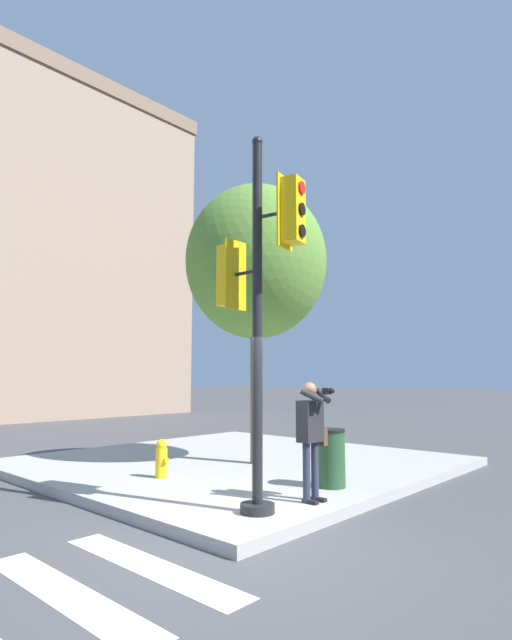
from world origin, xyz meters
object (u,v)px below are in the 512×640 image
object	(u,v)px
trash_bin	(331,458)
fire_hydrant	(161,459)
street_tree	(256,262)
traffic_signal_pole	(259,290)
person_photographer	(312,430)

from	to	relation	value
trash_bin	fire_hydrant	bearing A→B (deg)	117.82
trash_bin	street_tree	bearing A→B (deg)	70.93
traffic_signal_pole	person_photographer	bearing A→B (deg)	-10.96
person_photographer	street_tree	bearing A→B (deg)	56.57
person_photographer	trash_bin	world-z (taller)	person_photographer
traffic_signal_pole	fire_hydrant	distance (m)	3.92
traffic_signal_pole	street_tree	size ratio (longest dim) A/B	0.88
traffic_signal_pole	person_photographer	size ratio (longest dim) A/B	3.06
street_tree	fire_hydrant	xyz separation A→B (m)	(-2.26, 0.24, -3.95)
traffic_signal_pole	fire_hydrant	bearing A→B (deg)	79.43
person_photographer	trash_bin	bearing A→B (deg)	18.85
traffic_signal_pole	fire_hydrant	world-z (taller)	traffic_signal_pole
person_photographer	fire_hydrant	size ratio (longest dim) A/B	2.53
person_photographer	fire_hydrant	xyz separation A→B (m)	(-0.42, 3.02, -0.69)
traffic_signal_pole	fire_hydrant	xyz separation A→B (m)	(0.53, 2.83, -2.66)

